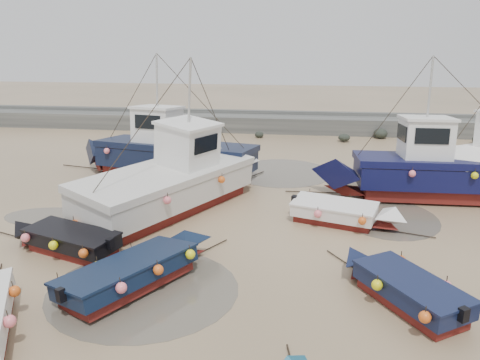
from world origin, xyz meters
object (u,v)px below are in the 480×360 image
object	(u,v)px
dinghy_5	(344,211)
cabin_boat_2	(433,170)
dinghy_4	(64,236)
person	(172,189)
cabin_boat_1	(177,178)
dinghy_1	(139,267)
cabin_boat_0	(165,153)
dinghy_6	(401,282)

from	to	relation	value
dinghy_5	cabin_boat_2	xyz separation A→B (m)	(4.15, 3.75, 0.75)
dinghy_4	person	bearing A→B (deg)	5.90
dinghy_4	cabin_boat_1	world-z (taller)	cabin_boat_1
cabin_boat_1	person	size ratio (longest dim) A/B	5.84
dinghy_1	dinghy_4	xyz separation A→B (m)	(-3.26, 1.79, 0.02)
dinghy_5	cabin_boat_0	distance (m)	10.21
cabin_boat_0	person	xyz separation A→B (m)	(0.86, -1.87, -1.30)
dinghy_1	dinghy_6	distance (m)	7.40
dinghy_1	dinghy_4	bearing A→B (deg)	-177.35
dinghy_1	dinghy_4	size ratio (longest dim) A/B	1.08
cabin_boat_0	cabin_boat_1	size ratio (longest dim) A/B	1.05
dinghy_6	cabin_boat_2	size ratio (longest dim) A/B	0.44
dinghy_4	dinghy_5	distance (m)	10.24
dinghy_4	dinghy_1	bearing A→B (deg)	-99.48
dinghy_5	cabin_boat_0	xyz separation A→B (m)	(-8.67, 5.34, 0.74)
dinghy_6	cabin_boat_1	world-z (taller)	cabin_boat_1
cabin_boat_1	cabin_boat_2	xyz separation A→B (m)	(11.01, 2.73, 0.01)
dinghy_1	dinghy_5	distance (m)	8.36
dinghy_5	dinghy_6	xyz separation A→B (m)	(1.13, -5.45, 0.00)
dinghy_1	person	xyz separation A→B (m)	(-1.54, 9.00, -0.54)
dinghy_4	dinghy_6	bearing A→B (deg)	-79.82
dinghy_6	cabin_boat_0	world-z (taller)	cabin_boat_0
cabin_boat_1	dinghy_1	bearing A→B (deg)	-56.51
cabin_boat_0	cabin_boat_2	bearing A→B (deg)	-84.92
dinghy_5	cabin_boat_1	size ratio (longest dim) A/B	0.50
dinghy_5	cabin_boat_0	bearing A→B (deg)	-104.19
cabin_boat_0	cabin_boat_2	size ratio (longest dim) A/B	1.01
cabin_boat_1	person	bearing A→B (deg)	139.84
cabin_boat_0	person	distance (m)	2.44
dinghy_1	cabin_boat_1	distance (m)	6.62
dinghy_1	dinghy_4	world-z (taller)	same
person	dinghy_5	bearing A→B (deg)	129.86
dinghy_1	cabin_boat_1	size ratio (longest dim) A/B	0.55
cabin_boat_2	cabin_boat_0	bearing A→B (deg)	81.84
cabin_boat_2	dinghy_6	bearing A→B (deg)	160.70
dinghy_4	dinghy_6	xyz separation A→B (m)	(10.66, -1.71, 0.00)
dinghy_6	cabin_boat_1	bearing A→B (deg)	108.02
cabin_boat_2	person	bearing A→B (deg)	90.25
dinghy_5	person	size ratio (longest dim) A/B	2.91
cabin_boat_1	person	world-z (taller)	cabin_boat_1
dinghy_4	dinghy_6	distance (m)	10.80
dinghy_5	dinghy_4	bearing A→B (deg)	-51.14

